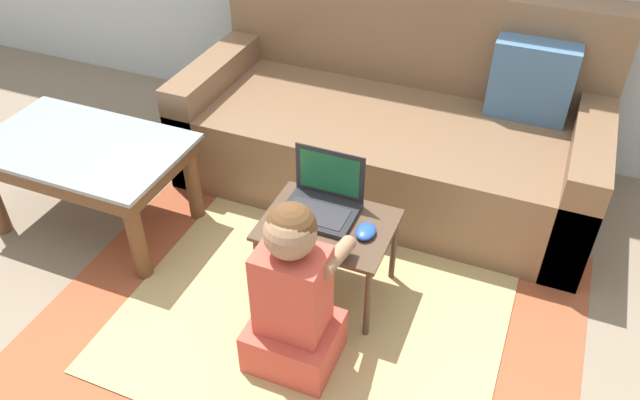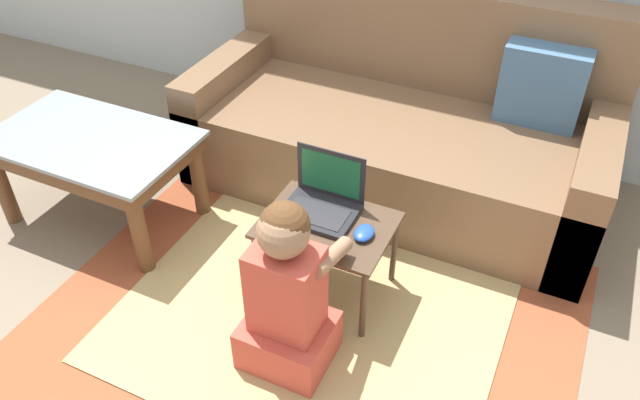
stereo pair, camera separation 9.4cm
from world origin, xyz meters
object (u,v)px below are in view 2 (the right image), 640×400
at_px(laptop_desk, 327,233).
at_px(laptop, 322,203).
at_px(coffee_table, 93,152).
at_px(computer_mouse, 364,233).
at_px(couch, 402,126).
at_px(person_seated, 287,296).

relative_size(laptop_desk, laptop, 1.75).
xyz_separation_m(coffee_table, computer_mouse, (1.29, -0.01, 0.02)).
height_order(coffee_table, laptop_desk, coffee_table).
bearing_deg(laptop, couch, 86.77).
height_order(computer_mouse, person_seated, person_seated).
relative_size(couch, laptop_desk, 3.90).
bearing_deg(computer_mouse, couch, 99.99).
xyz_separation_m(coffee_table, laptop, (1.09, 0.06, 0.04)).
distance_m(couch, coffee_table, 1.44).
bearing_deg(couch, laptop, -93.23).
relative_size(coffee_table, computer_mouse, 8.75).
height_order(coffee_table, person_seated, person_seated).
distance_m(coffee_table, computer_mouse, 1.29).
height_order(couch, person_seated, couch).
xyz_separation_m(laptop_desk, laptop, (-0.05, 0.06, 0.08)).
bearing_deg(couch, laptop_desk, -89.78).
bearing_deg(person_seated, computer_mouse, 68.88).
relative_size(couch, coffee_table, 2.19).
distance_m(laptop, computer_mouse, 0.22).
relative_size(couch, computer_mouse, 19.18).
bearing_deg(laptop, laptop_desk, -50.28).
height_order(coffee_table, computer_mouse, coffee_table).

